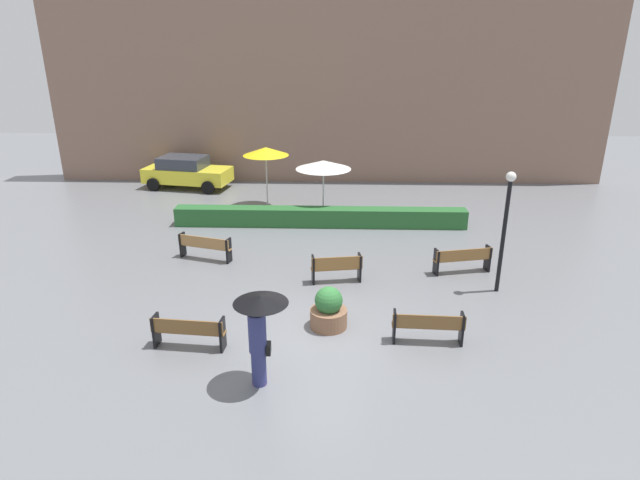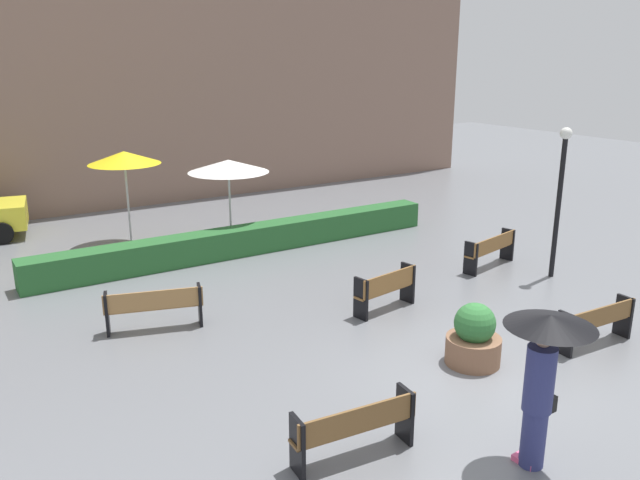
{
  "view_description": "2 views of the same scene",
  "coord_description": "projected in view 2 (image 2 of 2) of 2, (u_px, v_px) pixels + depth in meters",
  "views": [
    {
      "loc": [
        0.53,
        -11.79,
        7.04
      ],
      "look_at": [
        -0.02,
        4.52,
        0.86
      ],
      "focal_mm": 29.99,
      "sensor_mm": 36.0,
      "label": 1
    },
    {
      "loc": [
        -7.38,
        -6.77,
        5.25
      ],
      "look_at": [
        -0.26,
        4.51,
        1.34
      ],
      "focal_mm": 35.95,
      "sensor_mm": 36.0,
      "label": 2
    }
  ],
  "objects": [
    {
      "name": "planter_pot",
      "position": [
        474.0,
        338.0,
        11.14
      ],
      "size": [
        0.96,
        0.96,
        1.12
      ],
      "color": "brown",
      "rests_on": "ground"
    },
    {
      "name": "lamp_post",
      "position": [
        560.0,
        186.0,
        15.03
      ],
      "size": [
        0.28,
        0.28,
        3.61
      ],
      "color": "black",
      "rests_on": "ground"
    },
    {
      "name": "building_facade",
      "position": [
        151.0,
        74.0,
        22.46
      ],
      "size": [
        28.0,
        1.2,
        9.08
      ],
      "primitive_type": "cube",
      "color": "#846656",
      "rests_on": "ground"
    },
    {
      "name": "ground_plane",
      "position": [
        476.0,
        378.0,
        10.75
      ],
      "size": [
        60.0,
        60.0,
        0.0
      ],
      "primitive_type": "plane",
      "color": "slate"
    },
    {
      "name": "hedge_strip",
      "position": [
        247.0,
        240.0,
        17.39
      ],
      "size": [
        11.54,
        0.7,
        0.73
      ],
      "primitive_type": "cube",
      "color": "#28602D",
      "rests_on": "ground"
    },
    {
      "name": "bench_far_left",
      "position": [
        154.0,
        306.0,
        12.48
      ],
      "size": [
        1.89,
        0.84,
        0.84
      ],
      "color": "#9E7242",
      "rests_on": "ground"
    },
    {
      "name": "patio_umbrella_white",
      "position": [
        228.0,
        166.0,
        17.92
      ],
      "size": [
        2.28,
        2.28,
        2.38
      ],
      "color": "silver",
      "rests_on": "ground"
    },
    {
      "name": "bench_near_left",
      "position": [
        355.0,
        426.0,
        8.5
      ],
      "size": [
        1.8,
        0.52,
        0.82
      ],
      "color": "brown",
      "rests_on": "ground"
    },
    {
      "name": "patio_umbrella_yellow",
      "position": [
        124.0,
        158.0,
        17.61
      ],
      "size": [
        1.98,
        1.98,
        2.66
      ],
      "color": "silver",
      "rests_on": "ground"
    },
    {
      "name": "bench_far_right",
      "position": [
        491.0,
        248.0,
        16.16
      ],
      "size": [
        1.89,
        0.75,
        0.84
      ],
      "color": "olive",
      "rests_on": "ground"
    },
    {
      "name": "bench_near_right",
      "position": [
        597.0,
        321.0,
        11.81
      ],
      "size": [
        1.76,
        0.43,
        0.81
      ],
      "color": "brown",
      "rests_on": "ground"
    },
    {
      "name": "bench_mid_center",
      "position": [
        386.0,
        288.0,
        13.43
      ],
      "size": [
        1.59,
        0.61,
        0.87
      ],
      "color": "olive",
      "rests_on": "ground"
    },
    {
      "name": "pedestrian_with_umbrella",
      "position": [
        543.0,
        364.0,
        8.11
      ],
      "size": [
        1.15,
        1.15,
        2.12
      ],
      "color": "navy",
      "rests_on": "ground"
    }
  ]
}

